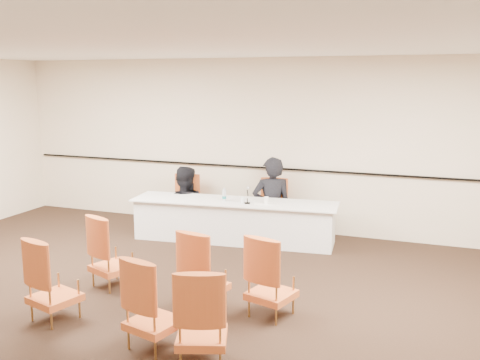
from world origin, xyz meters
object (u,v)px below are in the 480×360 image
object	(u,v)px
panelist_second	(184,213)
aud_chair_back_right	(202,315)
panel_table	(234,221)
water_bottle	(224,195)
panelist_second_chair	(184,202)
panelist_main_chair	(272,207)
coffee_cup	(266,200)
panelist_main	(272,210)
aud_chair_back_left	(54,279)
aud_chair_back_mid	(154,302)
aud_chair_front_right	(272,275)
aud_chair_front_mid	(204,269)
microphone	(247,196)
aud_chair_front_left	(112,251)
drinking_glass	(243,200)

from	to	relation	value
panelist_second	aud_chair_back_right	xyz separation A→B (m)	(2.24, -4.12, 0.20)
panel_table	water_bottle	distance (m)	0.47
panelist_second_chair	panelist_main_chair	bearing A→B (deg)	-0.00
panelist_second	coffee_cup	world-z (taller)	panelist_second
coffee_cup	water_bottle	bearing A→B (deg)	-176.51
panelist_main	aud_chair_back_left	world-z (taller)	panelist_main
water_bottle	aud_chair_back_right	bearing A→B (deg)	-70.88
water_bottle	aud_chair_back_left	distance (m)	3.46
panelist_second	panelist_second_chair	distance (m)	0.20
panelist_main	aud_chair_back_mid	distance (m)	4.19
aud_chair_front_right	aud_chair_front_mid	bearing A→B (deg)	-158.32
water_bottle	panelist_second_chair	bearing A→B (deg)	154.18
microphone	aud_chair_front_left	xyz separation A→B (m)	(-1.01, -2.29, -0.33)
aud_chair_back_right	aud_chair_front_mid	bearing A→B (deg)	93.95
aud_chair_back_mid	aud_chair_back_right	distance (m)	0.57
panelist_main	water_bottle	world-z (taller)	panelist_main
microphone	aud_chair_front_left	distance (m)	2.52
water_bottle	aud_chair_back_left	world-z (taller)	aud_chair_back_left
panel_table	panelist_main	bearing A→B (deg)	44.22
water_bottle	aud_chair_front_left	xyz separation A→B (m)	(-0.60, -2.33, -0.31)
panelist_main_chair	aud_chair_front_mid	world-z (taller)	same
aud_chair_front_mid	aud_chair_back_mid	size ratio (longest dim) A/B	1.00
panelist_main	aud_chair_front_mid	world-z (taller)	panelist_main
aud_chair_front_right	aud_chair_back_left	size ratio (longest dim) A/B	1.00
panel_table	panelist_main_chair	bearing A→B (deg)	44.22
microphone	aud_chair_back_mid	xyz separation A→B (m)	(0.29, -3.51, -0.33)
panelist_second_chair	aud_chair_back_mid	world-z (taller)	same
microphone	aud_chair_front_mid	world-z (taller)	aud_chair_front_mid
panelist_second_chair	microphone	size ratio (longest dim) A/B	3.62
aud_chair_front_mid	panelist_second	bearing A→B (deg)	132.31
coffee_cup	aud_chair_front_right	xyz separation A→B (m)	(0.87, -2.49, -0.26)
panelist_main_chair	aud_chair_back_left	bearing A→B (deg)	-113.40
coffee_cup	panel_table	bearing A→B (deg)	177.29
microphone	aud_chair_front_right	size ratio (longest dim) A/B	0.28
water_bottle	aud_chair_back_left	size ratio (longest dim) A/B	0.23
panelist_second	water_bottle	bearing A→B (deg)	137.28
coffee_cup	aud_chair_front_right	world-z (taller)	aud_chair_front_right
aud_chair_front_mid	aud_chair_back_left	size ratio (longest dim) A/B	1.00
panelist_main_chair	aud_chair_back_mid	distance (m)	4.19
panelist_main_chair	drinking_glass	size ratio (longest dim) A/B	9.50
panel_table	panelist_second_chair	world-z (taller)	panelist_second_chair
panelist_second_chair	aud_chair_front_right	size ratio (longest dim) A/B	1.00
panelist_main_chair	coffee_cup	size ratio (longest dim) A/B	8.23
aud_chair_front_left	aud_chair_front_right	world-z (taller)	same
panel_table	aud_chair_back_right	distance (m)	3.89
panel_table	aud_chair_front_left	size ratio (longest dim) A/B	3.55
panelist_main	panelist_second	xyz separation A→B (m)	(-1.59, -0.17, -0.15)
panelist_main	aud_chair_front_right	distance (m)	3.24
panelist_second	microphone	distance (m)	1.57
water_bottle	drinking_glass	bearing A→B (deg)	-4.61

